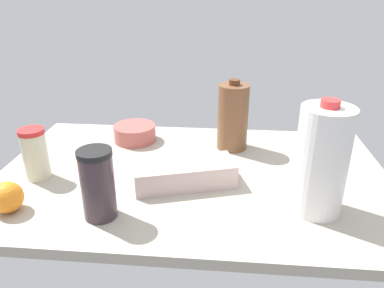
# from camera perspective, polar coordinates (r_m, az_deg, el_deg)

# --- Properties ---
(countertop) EXTENTS (1.20, 0.76, 0.03)m
(countertop) POSITION_cam_1_polar(r_m,az_deg,el_deg) (1.17, 0.00, -5.16)
(countertop) COLOR #A9A190
(countertop) RESTS_ON ground
(shaker_bottle) EXTENTS (0.09, 0.09, 0.18)m
(shaker_bottle) POSITION_cam_1_polar(r_m,az_deg,el_deg) (0.95, -14.16, -5.95)
(shaker_bottle) COLOR #3C2E35
(shaker_bottle) RESTS_ON countertop
(chocolate_milk_jug) EXTENTS (0.10, 0.10, 0.25)m
(chocolate_milk_jug) POSITION_cam_1_polar(r_m,az_deg,el_deg) (1.30, 6.25, 4.14)
(chocolate_milk_jug) COLOR brown
(chocolate_milk_jug) RESTS_ON countertop
(milk_jug) EXTENTS (0.13, 0.13, 0.30)m
(milk_jug) POSITION_cam_1_polar(r_m,az_deg,el_deg) (0.98, 19.11, -2.44)
(milk_jug) COLOR white
(milk_jug) RESTS_ON countertop
(mixing_bowl) EXTENTS (0.15, 0.15, 0.06)m
(mixing_bowl) POSITION_cam_1_polar(r_m,az_deg,el_deg) (1.39, -8.71, 1.67)
(mixing_bowl) COLOR #AF554F
(mixing_bowl) RESTS_ON countertop
(egg_carton) EXTENTS (0.31, 0.19, 0.07)m
(egg_carton) POSITION_cam_1_polar(r_m,az_deg,el_deg) (1.09, -1.19, -4.52)
(egg_carton) COLOR beige
(egg_carton) RESTS_ON countertop
(tumbler_cup) EXTENTS (0.07, 0.07, 0.16)m
(tumbler_cup) POSITION_cam_1_polar(r_m,az_deg,el_deg) (1.20, -22.79, -1.38)
(tumbler_cup) COLOR beige
(tumbler_cup) RESTS_ON countertop
(lemon_beside_bowl) EXTENTS (0.07, 0.07, 0.07)m
(lemon_beside_bowl) POSITION_cam_1_polar(r_m,az_deg,el_deg) (1.37, 17.33, 0.83)
(lemon_beside_bowl) COLOR yellow
(lemon_beside_bowl) RESTS_ON countertop
(orange_near_front) EXTENTS (0.08, 0.08, 0.08)m
(orange_near_front) POSITION_cam_1_polar(r_m,az_deg,el_deg) (1.07, -26.36, -7.28)
(orange_near_front) COLOR orange
(orange_near_front) RESTS_ON countertop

